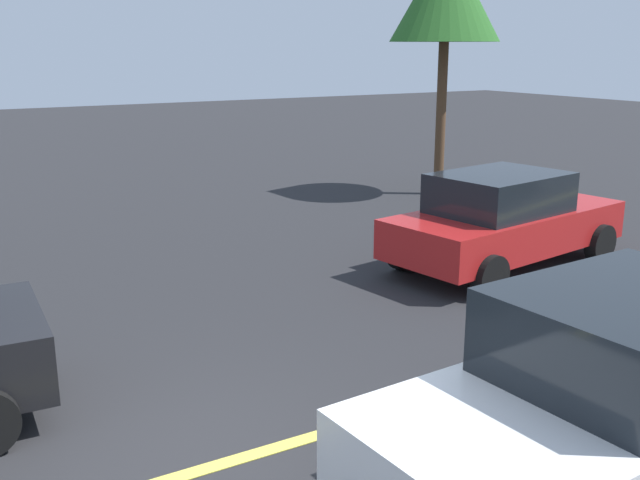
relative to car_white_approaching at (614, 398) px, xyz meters
The scene contains 4 objects.
ground_plane 3.48m from the car_white_approaching, 144.80° to the left, with size 80.00×80.00×0.00m, color #262628.
lane_marking_centre 2.14m from the car_white_approaching, 83.04° to the left, with size 28.00×0.16×0.01m, color #E0D14C.
car_white_approaching is the anchor object (origin of this frame).
car_red_mid_road 6.37m from the car_white_approaching, 53.72° to the left, with size 4.48×2.45×1.56m.
Camera 1 is at (-1.89, -5.33, 3.53)m, focal length 41.36 mm.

